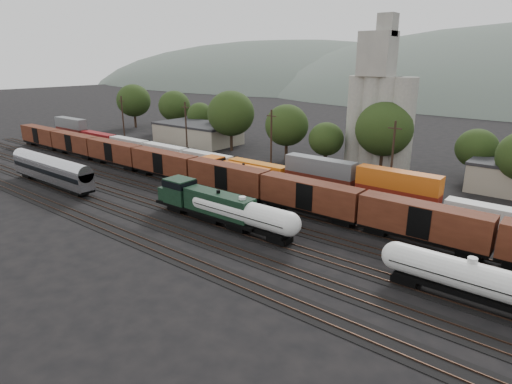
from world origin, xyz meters
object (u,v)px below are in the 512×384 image
Objects in this scene: green_locomotive at (202,201)px; passenger_coach at (51,169)px; orange_locomotive at (231,172)px; tank_car_a at (243,213)px; grain_silo at (379,113)px.

passenger_coach is at bearing -170.97° from green_locomotive.
green_locomotive is 17.07m from orange_locomotive.
grain_silo reaches higher than tank_car_a.
tank_car_a is 21.50m from orange_locomotive.
green_locomotive is 1.07× the size of orange_locomotive.
passenger_coach is (-31.45, -5.00, 0.43)m from green_locomotive.
passenger_coach is 30.73m from orange_locomotive.
grain_silo reaches higher than passenger_coach.
grain_silo is at bearing 50.20° from passenger_coach.
passenger_coach is at bearing -139.38° from orange_locomotive.
tank_car_a is (7.26, -0.00, -0.04)m from green_locomotive.
grain_silo is (-0.39, 41.00, 8.60)m from tank_car_a.
orange_locomotive is at bearing 135.75° from tank_car_a.
orange_locomotive is (-8.14, 15.00, -0.29)m from green_locomotive.
green_locomotive is 31.85m from passenger_coach.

